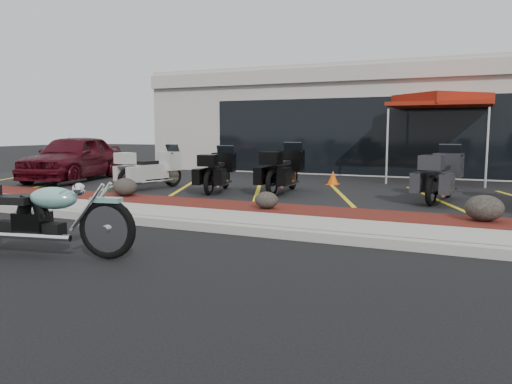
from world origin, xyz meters
The scene contains 17 objects.
ground centered at (0.00, 0.00, 0.00)m, with size 90.00×90.00×0.00m, color black.
curb centered at (0.00, 0.90, 0.07)m, with size 24.00×0.25×0.15m, color gray.
sidewalk centered at (0.00, 1.60, 0.07)m, with size 24.00×1.20×0.15m, color gray.
mulch_bed centered at (0.00, 2.80, 0.08)m, with size 24.00×1.20×0.16m, color #3B120D.
upper_lot centered at (0.00, 8.20, 0.07)m, with size 26.00×9.60×0.15m, color black.
dealership_building centered at (0.00, 14.47, 2.01)m, with size 18.00×8.16×4.00m.
boulder_left centered at (-4.48, 3.00, 0.37)m, with size 0.60×0.50×0.42m, color black.
boulder_mid centered at (-0.69, 2.61, 0.33)m, with size 0.48×0.40×0.34m, color black.
boulder_right centered at (3.22, 2.86, 0.38)m, with size 0.63×0.53×0.45m, color black.
hero_cruiser centered at (-1.27, -1.32, 0.53)m, with size 3.02×0.77×1.06m, color #6BA69C, non-canonical shape.
touring_white centered at (-4.61, 5.19, 0.74)m, with size 2.02×0.77×1.17m, color beige, non-canonical shape.
touring_black_front centered at (-3.08, 5.41, 0.73)m, with size 1.99×0.76×1.16m, color black, non-canonical shape.
touring_black_mid centered at (-1.38, 5.96, 0.78)m, with size 2.15×0.82×1.25m, color black, non-canonical shape.
touring_grey centered at (2.48, 5.86, 0.77)m, with size 2.13×0.81×1.24m, color #2A2A2F, non-canonical shape.
parked_car centered at (-8.44, 5.45, 0.86)m, with size 1.68×4.18×1.42m, color #3F0912.
traffic_cone centered at (-0.72, 7.54, 0.35)m, with size 0.32×0.32×0.40m, color #DB5007.
popup_canopy centered at (1.95, 9.71, 2.53)m, with size 3.27×3.27×2.63m.
Camera 1 is at (3.13, -6.36, 1.69)m, focal length 35.00 mm.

